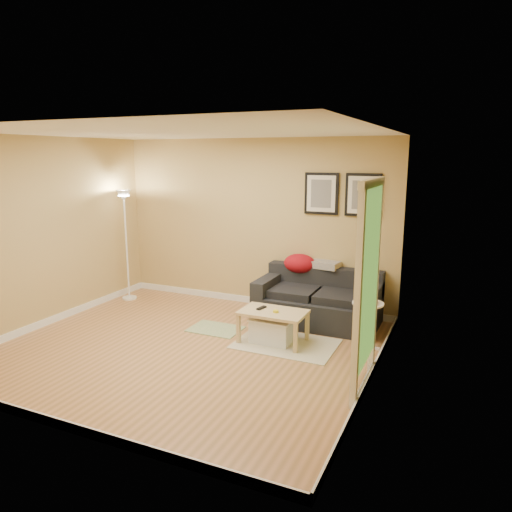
% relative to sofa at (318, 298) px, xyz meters
% --- Properties ---
extents(floor, '(4.50, 4.50, 0.00)m').
position_rel_sofa_xyz_m(floor, '(-1.20, -1.53, -0.38)').
color(floor, '#B87E4E').
rests_on(floor, ground).
extents(ceiling, '(4.50, 4.50, 0.00)m').
position_rel_sofa_xyz_m(ceiling, '(-1.20, -1.53, 2.23)').
color(ceiling, white).
rests_on(ceiling, wall_back).
extents(wall_back, '(4.50, 0.00, 4.50)m').
position_rel_sofa_xyz_m(wall_back, '(-1.20, 0.47, 0.92)').
color(wall_back, tan).
rests_on(wall_back, ground).
extents(wall_front, '(4.50, 0.00, 4.50)m').
position_rel_sofa_xyz_m(wall_front, '(-1.20, -3.53, 0.92)').
color(wall_front, tan).
rests_on(wall_front, ground).
extents(wall_left, '(0.00, 4.00, 4.00)m').
position_rel_sofa_xyz_m(wall_left, '(-3.45, -1.53, 0.92)').
color(wall_left, tan).
rests_on(wall_left, ground).
extents(wall_right, '(0.00, 4.00, 4.00)m').
position_rel_sofa_xyz_m(wall_right, '(1.05, -1.53, 0.92)').
color(wall_right, tan).
rests_on(wall_right, ground).
extents(baseboard_back, '(4.50, 0.02, 0.10)m').
position_rel_sofa_xyz_m(baseboard_back, '(-1.20, 0.46, -0.33)').
color(baseboard_back, white).
rests_on(baseboard_back, ground).
extents(baseboard_front, '(4.50, 0.02, 0.10)m').
position_rel_sofa_xyz_m(baseboard_front, '(-1.20, -3.52, -0.33)').
color(baseboard_front, white).
rests_on(baseboard_front, ground).
extents(baseboard_left, '(0.02, 4.00, 0.10)m').
position_rel_sofa_xyz_m(baseboard_left, '(-3.44, -1.53, -0.33)').
color(baseboard_left, white).
rests_on(baseboard_left, ground).
extents(baseboard_right, '(0.02, 4.00, 0.10)m').
position_rel_sofa_xyz_m(baseboard_right, '(1.04, -1.53, -0.33)').
color(baseboard_right, white).
rests_on(baseboard_right, ground).
extents(sofa, '(1.70, 0.90, 0.75)m').
position_rel_sofa_xyz_m(sofa, '(0.00, 0.00, 0.00)').
color(sofa, black).
rests_on(sofa, ground).
extents(red_throw, '(0.48, 0.36, 0.28)m').
position_rel_sofa_xyz_m(red_throw, '(-0.38, 0.30, 0.40)').
color(red_throw, maroon).
rests_on(red_throw, sofa).
extents(plaid_throw, '(0.45, 0.32, 0.10)m').
position_rel_sofa_xyz_m(plaid_throw, '(-0.00, 0.34, 0.41)').
color(plaid_throw, tan).
rests_on(plaid_throw, sofa).
extents(framed_print_left, '(0.50, 0.04, 0.60)m').
position_rel_sofa_xyz_m(framed_print_left, '(-0.12, 0.45, 1.43)').
color(framed_print_left, black).
rests_on(framed_print_left, wall_back).
extents(framed_print_right, '(0.50, 0.04, 0.60)m').
position_rel_sofa_xyz_m(framed_print_right, '(0.48, 0.45, 1.43)').
color(framed_print_right, black).
rests_on(framed_print_right, wall_back).
extents(area_rug, '(1.25, 0.85, 0.01)m').
position_rel_sofa_xyz_m(area_rug, '(-0.12, -0.93, -0.37)').
color(area_rug, beige).
rests_on(area_rug, ground).
extents(green_runner, '(0.70, 0.50, 0.01)m').
position_rel_sofa_xyz_m(green_runner, '(-1.19, -0.83, -0.37)').
color(green_runner, '#668C4C').
rests_on(green_runner, ground).
extents(coffee_table, '(0.86, 0.56, 0.41)m').
position_rel_sofa_xyz_m(coffee_table, '(-0.30, -0.92, -0.17)').
color(coffee_table, '#D0B57F').
rests_on(coffee_table, ground).
extents(remote_control, '(0.08, 0.17, 0.02)m').
position_rel_sofa_xyz_m(remote_control, '(-0.48, -0.89, 0.05)').
color(remote_control, black).
rests_on(remote_control, coffee_table).
extents(tape_roll, '(0.07, 0.07, 0.03)m').
position_rel_sofa_xyz_m(tape_roll, '(-0.25, -0.96, 0.05)').
color(tape_roll, yellow).
rests_on(tape_roll, coffee_table).
extents(storage_bin, '(0.53, 0.38, 0.32)m').
position_rel_sofa_xyz_m(storage_bin, '(-0.31, -0.92, -0.21)').
color(storage_bin, white).
rests_on(storage_bin, ground).
extents(side_table, '(0.38, 0.38, 0.59)m').
position_rel_sofa_xyz_m(side_table, '(0.82, -0.62, -0.08)').
color(side_table, white).
rests_on(side_table, ground).
extents(book_stack, '(0.19, 0.24, 0.07)m').
position_rel_sofa_xyz_m(book_stack, '(0.83, -0.61, 0.25)').
color(book_stack, '#3C3399').
rests_on(book_stack, side_table).
extents(floor_lamp, '(0.23, 0.23, 1.81)m').
position_rel_sofa_xyz_m(floor_lamp, '(-3.20, -0.16, 0.48)').
color(floor_lamp, white).
rests_on(floor_lamp, ground).
extents(doorway, '(0.12, 1.01, 2.13)m').
position_rel_sofa_xyz_m(doorway, '(1.00, -1.68, 0.65)').
color(doorway, white).
rests_on(doorway, ground).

